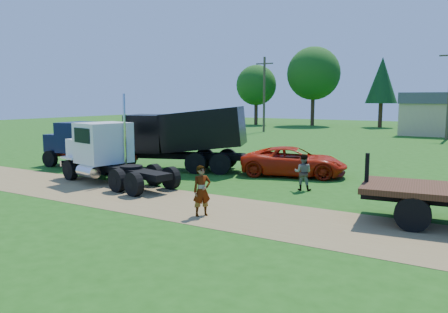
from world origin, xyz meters
The scene contains 10 objects.
ground centered at (0.00, 0.00, 0.00)m, with size 140.00×140.00×0.00m, color #1D4F11.
dirt_track centered at (0.00, 0.00, 0.01)m, with size 120.00×4.20×0.01m, color brown.
white_semi_tractor centered at (-6.70, 1.90, 1.46)m, with size 7.26×3.68×4.28m.
black_dump_truck centered at (-5.73, 6.57, 1.99)m, with size 8.46×5.11×3.62m.
navy_truck centered at (-11.08, 4.64, 1.36)m, with size 6.25×2.67×2.65m.
orange_pickup centered at (0.66, 8.16, 0.76)m, with size 2.52×5.47×1.52m, color red.
spectator_a centered at (0.93, -0.96, 0.89)m, with size 0.65×0.42×1.77m, color #999999.
spectator_b centered at (2.40, 4.91, 0.81)m, with size 0.78×0.61×1.61m, color #999999.
tan_shed centered at (4.00, 40.00, 2.42)m, with size 6.20×5.40×4.70m.
tree_row centered at (0.43, 49.87, 6.77)m, with size 55.04×13.40×11.70m.
Camera 1 is at (9.16, -13.24, 4.05)m, focal length 35.00 mm.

